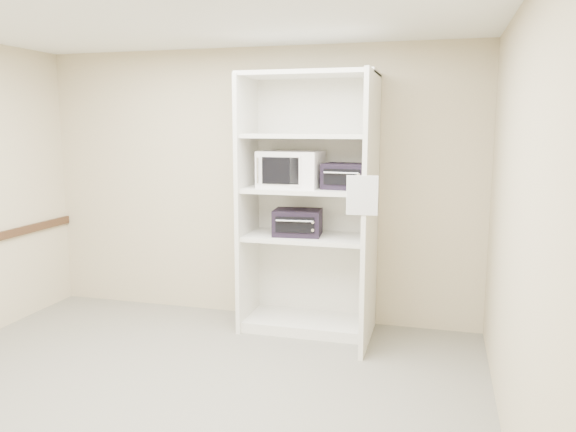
% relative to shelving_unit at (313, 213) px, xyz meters
% --- Properties ---
extents(floor, '(4.50, 4.00, 0.01)m').
position_rel_shelving_unit_xyz_m(floor, '(-0.67, -1.70, -1.13)').
color(floor, '#68655B').
rests_on(floor, ground).
extents(ceiling, '(4.50, 4.00, 0.01)m').
position_rel_shelving_unit_xyz_m(ceiling, '(-0.67, -1.70, 1.57)').
color(ceiling, white).
extents(wall_back, '(4.50, 0.02, 2.70)m').
position_rel_shelving_unit_xyz_m(wall_back, '(-0.67, 0.30, 0.22)').
color(wall_back, '#C0B68F').
rests_on(wall_back, ground).
extents(wall_right, '(0.02, 4.00, 2.70)m').
position_rel_shelving_unit_xyz_m(wall_right, '(1.58, -1.70, 0.22)').
color(wall_right, '#C0B68F').
rests_on(wall_right, ground).
extents(shelving_unit, '(1.24, 0.92, 2.42)m').
position_rel_shelving_unit_xyz_m(shelving_unit, '(0.00, 0.00, 0.00)').
color(shelving_unit, white).
rests_on(shelving_unit, floor).
extents(microwave, '(0.58, 0.45, 0.34)m').
position_rel_shelving_unit_xyz_m(microwave, '(-0.22, 0.03, 0.41)').
color(microwave, white).
rests_on(microwave, shelving_unit).
extents(toaster_oven_upper, '(0.43, 0.34, 0.23)m').
position_rel_shelving_unit_xyz_m(toaster_oven_upper, '(0.31, 0.01, 0.36)').
color(toaster_oven_upper, black).
rests_on(toaster_oven_upper, shelving_unit).
extents(toaster_oven_lower, '(0.47, 0.37, 0.24)m').
position_rel_shelving_unit_xyz_m(toaster_oven_lower, '(-0.14, -0.02, -0.09)').
color(toaster_oven_lower, black).
rests_on(toaster_oven_lower, shelving_unit).
extents(paper_sign, '(0.25, 0.03, 0.31)m').
position_rel_shelving_unit_xyz_m(paper_sign, '(0.54, -0.63, 0.26)').
color(paper_sign, white).
rests_on(paper_sign, shelving_unit).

